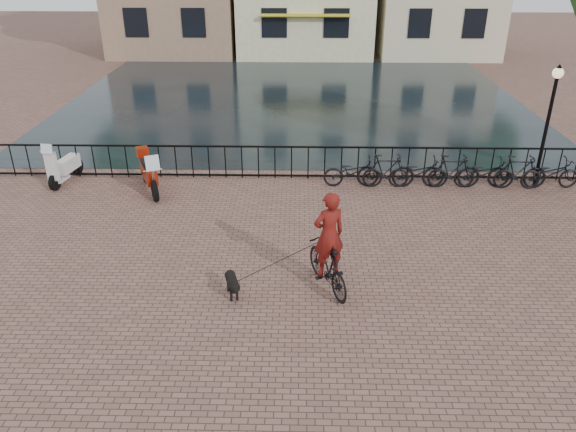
{
  "coord_description": "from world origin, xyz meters",
  "views": [
    {
      "loc": [
        0.23,
        -7.81,
        6.61
      ],
      "look_at": [
        0.0,
        3.0,
        1.2
      ],
      "focal_mm": 35.0,
      "sensor_mm": 36.0,
      "label": 1
    }
  ],
  "objects_px": {
    "dog": "(232,284)",
    "scooter": "(64,159)",
    "lamp_post": "(551,106)",
    "motorcycle": "(148,168)",
    "cyclist": "(328,247)"
  },
  "relations": [
    {
      "from": "motorcycle",
      "to": "scooter",
      "type": "distance_m",
      "value": 2.73
    },
    {
      "from": "dog",
      "to": "scooter",
      "type": "relative_size",
      "value": 0.52
    },
    {
      "from": "cyclist",
      "to": "scooter",
      "type": "xyz_separation_m",
      "value": [
        -7.55,
        5.51,
        -0.24
      ]
    },
    {
      "from": "cyclist",
      "to": "dog",
      "type": "distance_m",
      "value": 2.09
    },
    {
      "from": "lamp_post",
      "to": "dog",
      "type": "xyz_separation_m",
      "value": [
        -8.31,
        -5.88,
        -2.11
      ]
    },
    {
      "from": "dog",
      "to": "scooter",
      "type": "distance_m",
      "value": 8.12
    },
    {
      "from": "lamp_post",
      "to": "motorcycle",
      "type": "relative_size",
      "value": 1.75
    },
    {
      "from": "lamp_post",
      "to": "motorcycle",
      "type": "distance_m",
      "value": 11.4
    },
    {
      "from": "cyclist",
      "to": "motorcycle",
      "type": "bearing_deg",
      "value": -67.6
    },
    {
      "from": "dog",
      "to": "motorcycle",
      "type": "xyz_separation_m",
      "value": [
        -2.95,
        5.23,
        0.43
      ]
    },
    {
      "from": "dog",
      "to": "scooter",
      "type": "xyz_separation_m",
      "value": [
        -5.61,
        5.85,
        0.45
      ]
    },
    {
      "from": "motorcycle",
      "to": "cyclist",
      "type": "bearing_deg",
      "value": -69.32
    },
    {
      "from": "motorcycle",
      "to": "lamp_post",
      "type": "bearing_deg",
      "value": -21.06
    },
    {
      "from": "motorcycle",
      "to": "scooter",
      "type": "bearing_deg",
      "value": 142.48
    },
    {
      "from": "cyclist",
      "to": "dog",
      "type": "relative_size",
      "value": 3.02
    }
  ]
}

